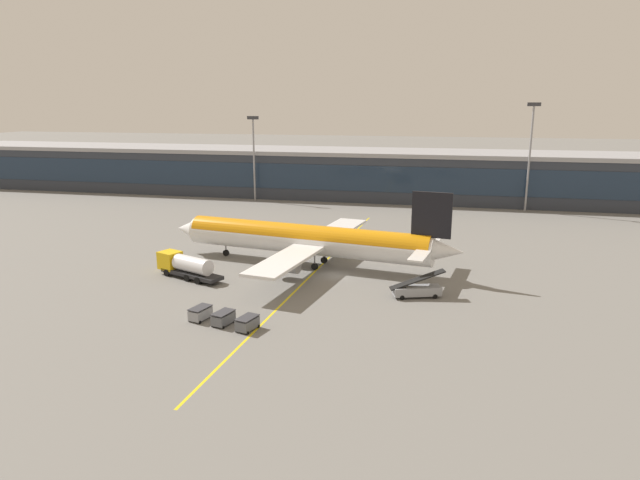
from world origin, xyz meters
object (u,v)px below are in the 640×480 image
object	(u,v)px
baggage_cart_0	(200,313)
main_airliner	(307,239)
belt_loader	(417,289)
baggage_cart_2	(247,323)
fuel_tanker	(186,265)
baggage_cart_1	(223,318)

from	to	relation	value
baggage_cart_0	main_airliner	bearing A→B (deg)	75.21
main_airliner	baggage_cart_0	world-z (taller)	main_airliner
belt_loader	baggage_cart_2	bearing A→B (deg)	-139.26
fuel_tanker	main_airliner	bearing A→B (deg)	33.11
main_airliner	fuel_tanker	distance (m)	18.04
baggage_cart_2	belt_loader	bearing A→B (deg)	40.74
main_airliner	belt_loader	world-z (taller)	main_airliner
belt_loader	baggage_cart_0	size ratio (longest dim) A/B	2.36
main_airliner	baggage_cart_1	bearing A→B (deg)	-97.42
main_airliner	baggage_cart_1	world-z (taller)	main_airliner
baggage_cart_0	baggage_cart_1	xyz separation A→B (m)	(3.10, -0.81, 0.00)
belt_loader	baggage_cart_0	distance (m)	26.78
main_airliner	fuel_tanker	xyz separation A→B (m)	(-14.99, -9.78, -2.25)
baggage_cart_2	fuel_tanker	bearing A→B (deg)	133.31
fuel_tanker	baggage_cart_2	size ratio (longest dim) A/B	3.71
belt_loader	fuel_tanker	bearing A→B (deg)	178.20
baggage_cart_1	baggage_cart_2	bearing A→B (deg)	-14.67
main_airliner	fuel_tanker	world-z (taller)	main_airliner
baggage_cart_0	fuel_tanker	bearing A→B (deg)	121.51
baggage_cart_0	belt_loader	bearing A→B (deg)	29.40
main_airliner	belt_loader	distance (m)	20.37
fuel_tanker	belt_loader	world-z (taller)	belt_loader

